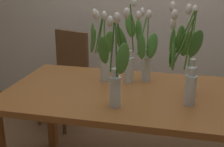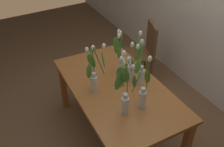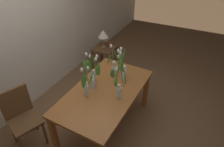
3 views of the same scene
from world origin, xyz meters
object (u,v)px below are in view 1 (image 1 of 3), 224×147
Objects in this scene: dining_table at (128,104)px; tulip_vase_3 at (131,54)px; tulip_vase_1 at (102,54)px; dining_chair at (66,73)px; tulip_vase_0 at (146,59)px; tulip_vase_2 at (183,65)px; tulip_vase_4 at (191,66)px; tulip_vase_5 at (116,71)px.

dining_table is 2.78× the size of tulip_vase_3.
tulip_vase_1 reaches higher than dining_chair.
tulip_vase_0 reaches higher than dining_table.
tulip_vase_2 is at bearing -52.49° from tulip_vase_0.
tulip_vase_1 is at bearing -165.29° from tulip_vase_3.
tulip_vase_4 reaches higher than dining_chair.
tulip_vase_2 is at bearing -41.79° from dining_chair.
tulip_vase_2 is (0.55, -0.27, 0.04)m from tulip_vase_1.
tulip_vase_2 is at bearing 18.17° from tulip_vase_5.
tulip_vase_4 is 0.51m from tulip_vase_5.
tulip_vase_4 is at bearing -35.58° from dining_chair.
tulip_vase_2 is at bearing -42.37° from tulip_vase_3.
tulip_vase_2 reaches higher than tulip_vase_0.
tulip_vase_3 is at bearing 95.69° from dining_table.
tulip_vase_1 is 0.61m from tulip_vase_4.
tulip_vase_2 is 1.06× the size of tulip_vase_5.
tulip_vase_4 is 0.60× the size of dining_chair.
tulip_vase_0 is 0.89× the size of tulip_vase_3.
dining_chair is (-1.18, 0.85, -0.40)m from tulip_vase_4.
tulip_vase_2 reaches higher than dining_table.
tulip_vase_0 is at bearing -37.87° from dining_chair.
tulip_vase_5 is (-0.42, -0.29, 0.03)m from tulip_vase_4.
dining_table is at bearing -172.52° from tulip_vase_4.
tulip_vase_3 is at bearing 158.62° from tulip_vase_4.
dining_chair is (-0.88, 0.69, -0.39)m from tulip_vase_0.
tulip_vase_2 reaches higher than dining_chair.
tulip_vase_4 is (0.39, 0.05, 0.28)m from dining_table.
tulip_vase_1 is 0.92× the size of tulip_vase_5.
dining_table is 3.14× the size of tulip_vase_1.
tulip_vase_0 is 1.00× the size of tulip_vase_1.
tulip_vase_4 is at bearing 7.48° from dining_table.
tulip_vase_4 reaches higher than tulip_vase_1.
tulip_vase_3 is at bearing 88.76° from tulip_vase_5.
tulip_vase_3 is 0.44m from tulip_vase_4.
tulip_vase_2 reaches higher than tulip_vase_5.
tulip_vase_1 reaches higher than dining_table.
tulip_vase_1 is 0.89× the size of tulip_vase_3.
tulip_vase_3 is (0.20, 0.05, -0.00)m from tulip_vase_1.
dining_chair is at bearing 138.49° from tulip_vase_3.
tulip_vase_3 is 1.11m from dining_chair.
tulip_vase_3 is 0.62× the size of dining_chair.
dining_table is 3.13× the size of tulip_vase_0.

